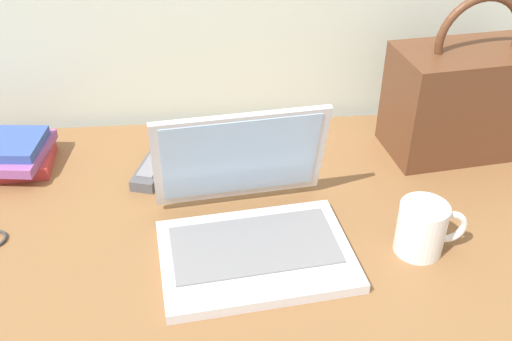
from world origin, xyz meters
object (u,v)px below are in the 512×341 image
(coffee_mug, at_px, (423,228))
(handbag, at_px, (466,98))
(book_stack, at_px, (1,154))
(remote_control_near, at_px, (155,165))
(laptop, at_px, (250,220))

(coffee_mug, relative_size, handbag, 0.35)
(coffee_mug, bearing_deg, book_stack, 157.82)
(coffee_mug, xyz_separation_m, book_stack, (-0.76, 0.31, -0.01))
(handbag, height_order, book_stack, handbag)
(handbag, bearing_deg, book_stack, -179.89)
(handbag, bearing_deg, remote_control_near, -176.78)
(laptop, height_order, handbag, handbag)
(remote_control_near, bearing_deg, handbag, 3.22)
(laptop, bearing_deg, handbag, 30.18)
(coffee_mug, distance_m, book_stack, 0.82)
(coffee_mug, xyz_separation_m, remote_control_near, (-0.45, 0.28, -0.04))
(laptop, height_order, remote_control_near, laptop)
(remote_control_near, height_order, handbag, handbag)
(book_stack, bearing_deg, coffee_mug, -22.18)
(laptop, distance_m, handbag, 0.54)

